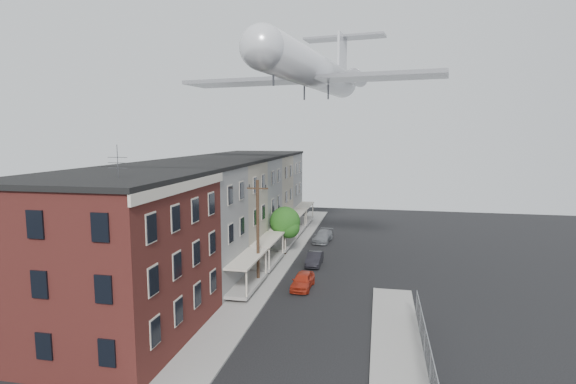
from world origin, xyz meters
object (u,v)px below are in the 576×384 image
(car_near, at_px, (303,281))
(street_tree, at_px, (286,223))
(car_far, at_px, (323,236))
(car_mid, at_px, (314,259))
(airplane, at_px, (315,71))
(utility_pole, at_px, (258,232))

(car_near, bearing_deg, street_tree, 111.74)
(car_far, bearing_deg, car_mid, -81.96)
(car_far, relative_size, airplane, 0.16)
(street_tree, height_order, airplane, airplane)
(car_mid, height_order, car_far, car_far)
(utility_pole, bearing_deg, street_tree, 88.11)
(car_near, relative_size, airplane, 0.14)
(utility_pole, height_order, airplane, airplane)
(car_near, distance_m, car_far, 16.66)
(car_mid, distance_m, car_far, 9.83)
(car_far, height_order, airplane, airplane)
(street_tree, bearing_deg, utility_pole, -91.89)
(utility_pole, relative_size, airplane, 0.32)
(car_near, height_order, car_far, car_near)
(street_tree, bearing_deg, airplane, -32.34)
(utility_pole, xyz_separation_m, car_near, (3.80, 0.08, -4.01))
(car_mid, bearing_deg, car_far, 92.51)
(street_tree, xyz_separation_m, car_mid, (3.47, -3.02, -2.81))
(utility_pole, bearing_deg, airplane, 65.40)
(utility_pole, relative_size, street_tree, 1.73)
(car_mid, xyz_separation_m, car_far, (-0.39, 9.82, 0.02))
(car_far, bearing_deg, airplane, -83.03)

